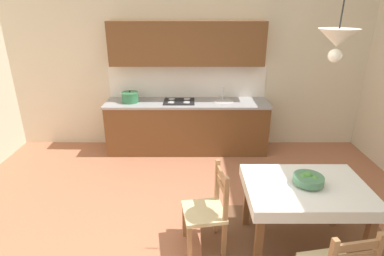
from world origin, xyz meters
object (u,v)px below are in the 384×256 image
Objects in this scene: dining_table at (305,197)px; fruit_bowl at (308,179)px; kitchen_cabinetry at (187,104)px; dining_chair_tv_side at (208,211)px; pendant_lamp at (338,39)px.

fruit_bowl is at bearing 51.95° from dining_table.
kitchen_cabinetry is 2.27× the size of dining_table.
dining_table is 1.32× the size of dining_chair_tv_side.
fruit_bowl is 1.37m from pendant_lamp.
kitchen_cabinetry is at bearing 116.09° from pendant_lamp.
dining_table is 4.08× the size of fruit_bowl.
dining_chair_tv_side is at bearing -84.07° from kitchen_cabinetry.
dining_chair_tv_side is 1.07m from fruit_bowl.
kitchen_cabinetry reaches higher than dining_table.
dining_table is 0.20m from fruit_bowl.
dining_chair_tv_side is 2.00m from pendant_lamp.
dining_chair_tv_side is at bearing 179.93° from dining_table.
kitchen_cabinetry is 9.25× the size of fruit_bowl.
kitchen_cabinetry reaches higher than dining_chair_tv_side.
dining_chair_tv_side is 3.10× the size of fruit_bowl.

